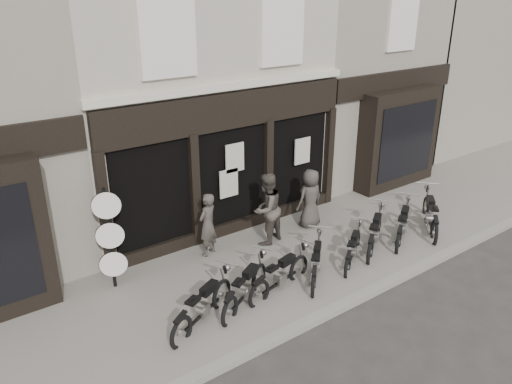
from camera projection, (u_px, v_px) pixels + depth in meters
ground_plane at (305, 281)px, 11.47m from camera, size 90.00×90.00×0.00m
pavement at (280, 263)px, 12.11m from camera, size 30.00×4.20×0.12m
kerb at (344, 305)px, 10.51m from camera, size 30.00×0.25×0.13m
central_building at (172, 70)px, 14.35m from camera, size 7.30×6.22×8.34m
neighbour_right at (332, 55)px, 17.82m from camera, size 5.60×6.73×8.34m
filler_right at (461, 40)px, 22.36m from camera, size 11.00×6.00×8.20m
motorcycle_0 at (203, 309)px, 9.83m from camera, size 1.93×1.15×1.00m
motorcycle_1 at (245, 290)px, 10.44m from camera, size 1.86×1.22×0.98m
motorcycle_2 at (280, 278)px, 10.90m from camera, size 2.00×0.74×0.97m
motorcycle_3 at (316, 265)px, 11.41m from camera, size 1.61×1.53×0.96m
motorcycle_4 at (353, 251)px, 12.06m from camera, size 1.66×1.23×0.90m
motorcycle_5 at (375, 236)px, 12.70m from camera, size 1.91×1.42×1.04m
motorcycle_6 at (402, 227)px, 13.16m from camera, size 1.92×1.36×1.03m
motorcycle_7 at (430, 217)px, 13.67m from camera, size 1.81×1.75×1.08m
man_left at (208, 225)px, 12.12m from camera, size 0.69×0.59×1.61m
man_centre at (267, 209)px, 12.65m from camera, size 1.08×0.94×1.89m
man_right at (310, 198)px, 13.59m from camera, size 0.81×0.53×1.65m
advert_sign_post at (110, 243)px, 10.65m from camera, size 0.58×0.39×2.46m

